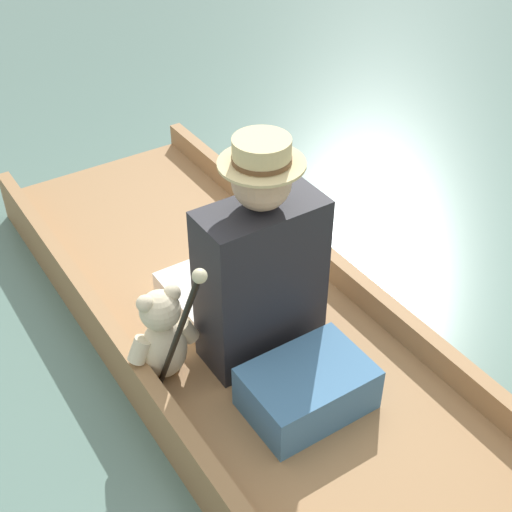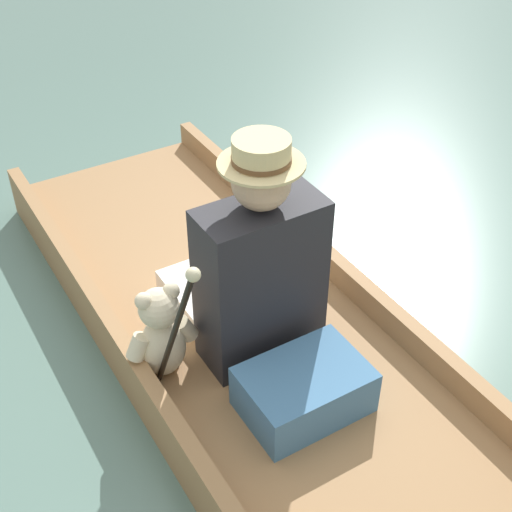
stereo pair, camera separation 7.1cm
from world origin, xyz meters
TOP-DOWN VIEW (x-y plane):
  - ground_plane at (0.00, 0.00)m, footprint 16.00×16.00m
  - punt_boat at (0.00, 0.00)m, footprint 1.05×3.06m
  - seat_cushion at (-0.04, -0.46)m, footprint 0.44×0.30m
  - seated_person at (-0.01, -0.07)m, footprint 0.46×0.66m
  - teddy_bear at (-0.38, -0.05)m, footprint 0.29×0.17m
  - wine_glass at (0.39, 0.26)m, footprint 0.10×0.10m
  - walking_cane at (-0.42, -0.30)m, footprint 0.04×0.40m

SIDE VIEW (x-z plane):
  - ground_plane at x=0.00m, z-range 0.00..0.00m
  - punt_boat at x=0.00m, z-range -0.05..0.21m
  - wine_glass at x=0.39m, z-range 0.16..0.25m
  - seat_cushion at x=-0.04m, z-range 0.14..0.32m
  - teddy_bear at x=-0.38m, z-range 0.13..0.53m
  - seated_person at x=-0.01m, z-range 0.02..0.94m
  - walking_cane at x=-0.42m, z-range 0.20..0.99m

